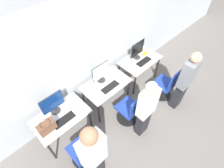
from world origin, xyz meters
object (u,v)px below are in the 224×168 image
object	(u,v)px
monitor_center	(101,73)
office_chair_right	(166,86)
monitor_left	(53,104)
office_chair_left	(84,152)
keyboard_right	(144,62)
mouse_left	(75,111)
person_left	(94,156)
mouse_right	(152,56)
handbag	(47,127)
keyboard_center	(110,87)
person_right	(185,81)
person_center	(146,109)
monitor_right	(137,50)
keyboard_left	(64,120)
office_chair_center	(130,110)

from	to	relation	value
monitor_center	office_chair_right	distance (m)	1.63
monitor_left	office_chair_left	distance (m)	1.04
monitor_left	keyboard_right	world-z (taller)	monitor_left
mouse_left	person_left	world-z (taller)	person_left
monitor_center	mouse_right	distance (m)	1.46
handbag	keyboard_center	bearing A→B (deg)	-1.55
office_chair_right	person_right	world-z (taller)	person_right
monitor_left	person_center	world-z (taller)	person_center
monitor_right	handbag	bearing A→B (deg)	-175.32
office_chair_left	person_center	size ratio (longest dim) A/B	0.56
keyboard_left	office_chair_center	xyz separation A→B (m)	(1.20, -0.55, -0.37)
keyboard_center	monitor_left	bearing A→B (deg)	165.42
person_left	person_center	xyz separation A→B (m)	(1.25, 0.02, -0.12)
keyboard_left	keyboard_right	world-z (taller)	same
monitor_left	person_left	distance (m)	1.22
office_chair_center	keyboard_right	xyz separation A→B (m)	(1.07, 0.55, 0.37)
mouse_left	keyboard_center	bearing A→B (deg)	-2.17
mouse_left	office_chair_left	bearing A→B (deg)	-117.89
mouse_left	handbag	bearing A→B (deg)	179.40
keyboard_left	keyboard_right	distance (m)	2.27
mouse_left	monitor_right	xyz separation A→B (m)	(2.01, 0.22, 0.22)
office_chair_center	person_right	bearing A→B (deg)	-24.73
mouse_left	monitor_right	size ratio (longest dim) A/B	0.20
office_chair_left	person_right	distance (m)	2.44
office_chair_center	person_center	distance (m)	0.61
mouse_left	office_chair_center	bearing A→B (deg)	-31.13
monitor_center	office_chair_center	xyz separation A→B (m)	(0.07, -0.82, -0.59)
mouse_right	person_right	xyz separation A→B (m)	(-0.26, -1.04, 0.13)
office_chair_left	mouse_right	size ratio (longest dim) A/B	9.63
keyboard_center	person_center	distance (m)	0.91
office_chair_left	handbag	xyz separation A→B (m)	(-0.25, 0.59, 0.48)
handbag	monitor_right	bearing A→B (deg)	4.68
keyboard_center	handbag	world-z (taller)	handbag
keyboard_right	person_left	bearing A→B (deg)	-158.18
person_left	monitor_right	size ratio (longest dim) A/B	3.84
monitor_right	keyboard_right	bearing A→B (deg)	-90.00
keyboard_center	handbag	bearing A→B (deg)	178.45
office_chair_right	person_right	bearing A→B (deg)	-95.10
person_center	handbag	distance (m)	1.75
person_center	office_chair_right	distance (m)	1.27
monitor_right	monitor_left	bearing A→B (deg)	178.85
monitor_left	person_right	xyz separation A→B (m)	(2.29, -1.33, -0.09)
monitor_right	person_right	distance (m)	1.29
monitor_right	office_chair_center	bearing A→B (deg)	-143.67
monitor_center	office_chair_center	bearing A→B (deg)	-85.22
monitor_center	keyboard_right	xyz separation A→B (m)	(1.14, -0.27, -0.22)
office_chair_left	person_left	distance (m)	0.71
office_chair_left	monitor_right	bearing A→B (deg)	19.14
person_center	person_right	distance (m)	1.12
monitor_left	mouse_right	world-z (taller)	monitor_left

